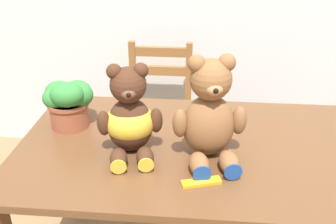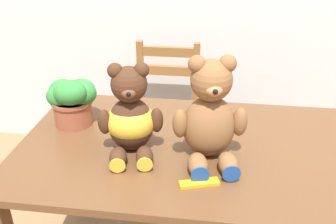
# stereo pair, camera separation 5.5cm
# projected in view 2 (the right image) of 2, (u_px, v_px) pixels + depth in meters

# --- Properties ---
(dining_table) EXTENTS (1.44, 0.84, 0.74)m
(dining_table) POSITION_uv_depth(u_px,v_px,m) (196.00, 165.00, 1.55)
(dining_table) COLOR brown
(dining_table) RESTS_ON ground_plane
(wooden_chair_behind) EXTENTS (0.41, 0.42, 0.87)m
(wooden_chair_behind) POSITION_uv_depth(u_px,v_px,m) (165.00, 113.00, 2.42)
(wooden_chair_behind) COLOR brown
(wooden_chair_behind) RESTS_ON ground_plane
(teddy_bear_left) EXTENTS (0.25, 0.28, 0.36)m
(teddy_bear_left) POSITION_uv_depth(u_px,v_px,m) (131.00, 117.00, 1.42)
(teddy_bear_left) COLOR #472819
(teddy_bear_left) RESTS_ON dining_table
(teddy_bear_right) EXTENTS (0.28, 0.30, 0.40)m
(teddy_bear_right) POSITION_uv_depth(u_px,v_px,m) (210.00, 116.00, 1.37)
(teddy_bear_right) COLOR brown
(teddy_bear_right) RESTS_ON dining_table
(potted_plant) EXTENTS (0.22, 0.20, 0.22)m
(potted_plant) POSITION_uv_depth(u_px,v_px,m) (72.00, 98.00, 1.61)
(potted_plant) COLOR #9E5138
(potted_plant) RESTS_ON dining_table
(chocolate_bar) EXTENTS (0.14, 0.08, 0.01)m
(chocolate_bar) POSITION_uv_depth(u_px,v_px,m) (199.00, 183.00, 1.28)
(chocolate_bar) COLOR gold
(chocolate_bar) RESTS_ON dining_table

